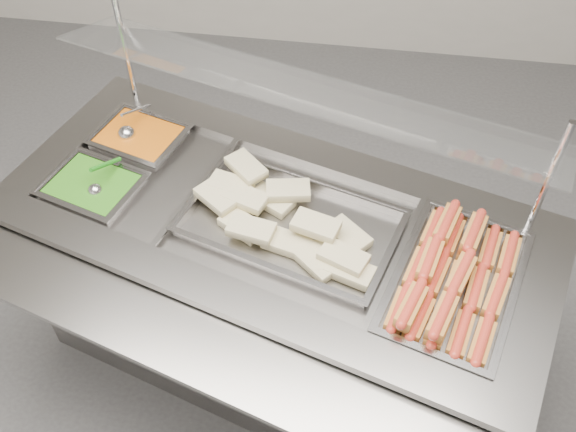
# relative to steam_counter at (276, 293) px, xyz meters

# --- Properties ---
(steam_counter) EXTENTS (1.82, 1.20, 0.80)m
(steam_counter) POSITION_rel_steam_counter_xyz_m (0.00, 0.00, 0.00)
(steam_counter) COLOR slate
(steam_counter) RESTS_ON ground
(tray_rail) EXTENTS (1.60, 0.77, 0.05)m
(tray_rail) POSITION_rel_steam_counter_xyz_m (-0.13, -0.44, 0.36)
(tray_rail) COLOR gray
(tray_rail) RESTS_ON steam_counter
(sneeze_guard) EXTENTS (1.48, 0.68, 0.39)m
(sneeze_guard) POSITION_rel_steam_counter_xyz_m (0.06, 0.19, 0.73)
(sneeze_guard) COLOR silver
(sneeze_guard) RESTS_ON steam_counter
(pan_hotdogs) EXTENTS (0.43, 0.56, 0.09)m
(pan_hotdogs) POSITION_rel_steam_counter_xyz_m (0.53, -0.16, 0.36)
(pan_hotdogs) COLOR gray
(pan_hotdogs) RESTS_ON steam_counter
(pan_wraps) EXTENTS (0.68, 0.52, 0.06)m
(pan_wraps) POSITION_rel_steam_counter_xyz_m (0.05, -0.02, 0.38)
(pan_wraps) COLOR gray
(pan_wraps) RESTS_ON steam_counter
(pan_beans) EXTENTS (0.32, 0.28, 0.09)m
(pan_beans) POSITION_rel_steam_counter_xyz_m (-0.51, 0.29, 0.37)
(pan_beans) COLOR gray
(pan_beans) RESTS_ON steam_counter
(pan_peas) EXTENTS (0.32, 0.28, 0.09)m
(pan_peas) POSITION_rel_steam_counter_xyz_m (-0.59, 0.05, 0.37)
(pan_peas) COLOR gray
(pan_peas) RESTS_ON steam_counter
(hotdogs_in_buns) EXTENTS (0.38, 0.51, 0.10)m
(hotdogs_in_buns) POSITION_rel_steam_counter_xyz_m (0.52, -0.16, 0.40)
(hotdogs_in_buns) COLOR #A95C23
(hotdogs_in_buns) RESTS_ON pan_hotdogs
(tortilla_wraps) EXTENTS (0.57, 0.45, 0.08)m
(tortilla_wraps) POSITION_rel_steam_counter_xyz_m (0.04, -0.04, 0.41)
(tortilla_wraps) COLOR tan
(tortilla_wraps) RESTS_ON pan_wraps
(ladle) EXTENTS (0.08, 0.17, 0.12)m
(ladle) POSITION_rel_steam_counter_xyz_m (-0.55, 0.29, 0.41)
(ladle) COLOR silver
(ladle) RESTS_ON pan_beans
(serving_spoon) EXTENTS (0.07, 0.16, 0.12)m
(serving_spoon) POSITION_rel_steam_counter_xyz_m (-0.56, 0.03, 0.41)
(serving_spoon) COLOR silver
(serving_spoon) RESTS_ON pan_peas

